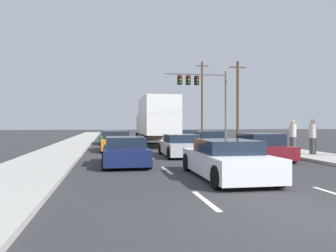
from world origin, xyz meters
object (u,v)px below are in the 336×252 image
Objects in this scene: car_navy at (125,152)px; traffic_signal_mast at (199,86)px; car_black at (209,140)px; car_silver at (180,146)px; car_orange at (116,142)px; utility_pole_mid at (238,100)px; pedestrian_near_corner at (293,136)px; car_white at (227,160)px; car_yellow at (187,137)px; car_green at (111,138)px; pedestrian_mid_block at (313,137)px; utility_pole_far at (202,98)px; car_maroon at (258,148)px; box_truck at (156,119)px.

car_navy is 22.13m from traffic_signal_mast.
car_black is (6.55, 9.16, -0.01)m from car_navy.
traffic_signal_mast is (5.61, 16.38, 5.15)m from car_silver.
car_orange is 0.50× the size of utility_pole_mid.
car_white is at bearing -132.74° from pedestrian_near_corner.
car_yellow is at bearing 80.24° from car_white.
traffic_signal_mast is at bearing 53.45° from car_orange.
pedestrian_mid_block is (10.34, -13.50, 0.53)m from car_green.
car_silver is 6.80m from car_black.
utility_pole_far is at bearing 71.42° from car_silver.
pedestrian_mid_block reaches higher than car_black.
car_maroon is (3.41, 4.87, 0.00)m from car_white.
pedestrian_near_corner is 0.99× the size of pedestrian_mid_block.
traffic_signal_mast is at bearing 83.11° from car_maroon.
pedestrian_near_corner is at bearing -100.66° from utility_pole_mid.
car_maroon is 19.53m from traffic_signal_mast.
car_black is at bearing -101.72° from traffic_signal_mast.
box_truck is (3.24, 4.24, 1.54)m from car_orange.
utility_pole_far reaches higher than car_orange.
utility_pole_far reaches higher than utility_pole_mid.
car_yellow is (6.84, 0.30, 0.01)m from car_green.
car_orange is at bearing -129.88° from car_yellow.
traffic_signal_mast is at bearing 78.28° from car_black.
traffic_signal_mast reaches higher than car_green.
pedestrian_near_corner is at bearing -62.25° from car_black.
utility_pole_far reaches higher than car_white.
utility_pole_far is 5.54× the size of pedestrian_mid_block.
box_truck is 1.83× the size of car_white.
traffic_signal_mast is 0.90× the size of utility_pole_mid.
pedestrian_near_corner reaches higher than car_orange.
car_white is (0.01, -15.79, -1.54)m from box_truck.
car_navy is 1.00× the size of car_yellow.
traffic_signal_mast is (5.67, 23.58, 5.13)m from car_white.
car_white is 9.75m from pedestrian_near_corner.
utility_pole_far reaches higher than car_black.
car_silver is (3.31, -4.34, -0.03)m from car_orange.
car_white is at bearing -103.53° from traffic_signal_mast.
car_green is 12.46m from car_silver.
utility_pole_far is at bearing 48.85° from car_green.
pedestrian_near_corner is (6.62, -8.64, -1.06)m from box_truck.
car_green is 0.43× the size of utility_pole_far.
box_truck reaches higher than car_navy.
box_truck reaches higher than car_yellow.
utility_pole_mid is at bearing 81.09° from pedestrian_mid_block.
car_maroon is (3.35, -2.33, 0.03)m from car_silver.
car_black is 11.91m from traffic_signal_mast.
car_silver is (3.12, 3.29, -0.01)m from car_navy.
traffic_signal_mast reaches higher than car_black.
car_orange is at bearing 105.73° from car_white.
car_yellow is 2.22× the size of pedestrian_mid_block.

